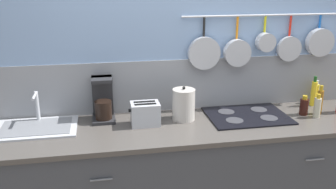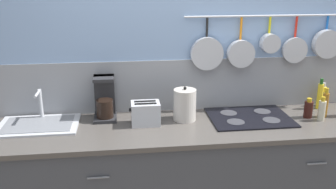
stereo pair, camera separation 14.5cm
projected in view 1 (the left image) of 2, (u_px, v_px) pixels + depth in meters
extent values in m
cube|color=#84A3CC|center=(190.00, 63.00, 2.98)|extent=(7.20, 0.06, 2.60)
cube|color=gray|center=(190.00, 83.00, 3.03)|extent=(7.20, 0.07, 0.41)
cylinder|color=#B7BABF|center=(275.00, 15.00, 2.94)|extent=(1.51, 0.02, 0.02)
cylinder|color=black|center=(204.00, 27.00, 2.86)|extent=(0.02, 0.02, 0.14)
cylinder|color=#B7BABF|center=(204.00, 53.00, 2.90)|extent=(0.25, 0.05, 0.25)
cylinder|color=orange|center=(237.00, 28.00, 2.91)|extent=(0.02, 0.02, 0.17)
cylinder|color=#B7BABF|center=(237.00, 53.00, 2.94)|extent=(0.21, 0.06, 0.21)
cylinder|color=gold|center=(265.00, 24.00, 2.94)|extent=(0.02, 0.02, 0.12)
cylinder|color=#B7BABF|center=(266.00, 42.00, 2.95)|extent=(0.15, 0.07, 0.15)
cylinder|color=red|center=(290.00, 26.00, 2.99)|extent=(0.02, 0.02, 0.16)
cylinder|color=#B7BABF|center=(289.00, 49.00, 3.03)|extent=(0.20, 0.04, 0.20)
cylinder|color=#1959B2|center=(320.00, 21.00, 3.02)|extent=(0.02, 0.02, 0.10)
cylinder|color=#B7BABF|center=(320.00, 42.00, 3.04)|extent=(0.23, 0.06, 0.23)
cube|color=#3F4247|center=(200.00, 181.00, 2.90)|extent=(2.97, 0.63, 0.89)
cylinder|color=slate|center=(101.00, 180.00, 2.37)|extent=(0.14, 0.01, 0.01)
cylinder|color=slate|center=(315.00, 160.00, 2.63)|extent=(0.14, 0.01, 0.01)
cube|color=#4C4742|center=(201.00, 126.00, 2.75)|extent=(3.01, 0.67, 0.03)
cube|color=#B7BABF|center=(36.00, 128.00, 2.65)|extent=(0.57, 0.39, 0.01)
cube|color=slate|center=(36.00, 127.00, 2.65)|extent=(0.48, 0.31, 0.00)
cylinder|color=#B7BABF|center=(37.00, 107.00, 2.76)|extent=(0.03, 0.03, 0.23)
cylinder|color=#B7BABF|center=(34.00, 96.00, 2.65)|extent=(0.02, 0.16, 0.02)
cube|color=#262628|center=(104.00, 119.00, 2.82)|extent=(0.17, 0.22, 0.02)
cube|color=#262628|center=(103.00, 97.00, 2.84)|extent=(0.15, 0.08, 0.33)
cylinder|color=black|center=(103.00, 110.00, 2.77)|extent=(0.13, 0.13, 0.14)
cube|color=#262628|center=(102.00, 79.00, 2.75)|extent=(0.15, 0.16, 0.02)
cube|color=#B7BABF|center=(145.00, 114.00, 2.71)|extent=(0.21, 0.15, 0.17)
cube|color=black|center=(145.00, 104.00, 2.66)|extent=(0.16, 0.03, 0.00)
cube|color=black|center=(145.00, 102.00, 2.71)|extent=(0.16, 0.03, 0.00)
cube|color=black|center=(130.00, 111.00, 2.68)|extent=(0.02, 0.02, 0.02)
cylinder|color=beige|center=(184.00, 105.00, 2.80)|extent=(0.17, 0.17, 0.24)
sphere|color=black|center=(184.00, 88.00, 2.76)|extent=(0.02, 0.02, 0.02)
cube|color=black|center=(247.00, 116.00, 2.89)|extent=(0.61, 0.47, 0.01)
cylinder|color=#38383D|center=(235.00, 120.00, 2.78)|extent=(0.13, 0.13, 0.00)
cylinder|color=#38383D|center=(269.00, 118.00, 2.83)|extent=(0.13, 0.13, 0.00)
cylinder|color=#38383D|center=(226.00, 112.00, 2.96)|extent=(0.13, 0.13, 0.00)
cylinder|color=#38383D|center=(259.00, 109.00, 3.00)|extent=(0.13, 0.13, 0.00)
cylinder|color=#33140F|center=(304.00, 107.00, 2.91)|extent=(0.07, 0.07, 0.13)
cylinder|color=#B28C19|center=(305.00, 97.00, 2.89)|extent=(0.04, 0.04, 0.03)
cylinder|color=#BFB799|center=(317.00, 108.00, 2.86)|extent=(0.05, 0.05, 0.15)
cylinder|color=#B28C19|center=(319.00, 96.00, 2.83)|extent=(0.03, 0.03, 0.03)
cylinder|color=#8C5919|center=(320.00, 102.00, 2.93)|extent=(0.04, 0.04, 0.19)
cylinder|color=#B28C19|center=(322.00, 88.00, 2.89)|extent=(0.02, 0.02, 0.04)
cylinder|color=yellow|center=(314.00, 94.00, 3.11)|extent=(0.05, 0.05, 0.21)
cylinder|color=#194C19|center=(315.00, 79.00, 3.07)|extent=(0.03, 0.03, 0.05)
cylinder|color=yellow|center=(316.00, 94.00, 3.18)|extent=(0.05, 0.05, 0.16)
cylinder|color=beige|center=(317.00, 82.00, 3.15)|extent=(0.03, 0.03, 0.04)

